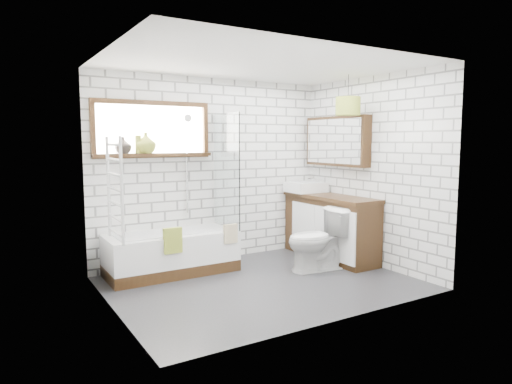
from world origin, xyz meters
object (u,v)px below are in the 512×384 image
basin (306,187)px  pendant (348,106)px  toilet (317,240)px  vanity (330,227)px  bathtub (172,253)px

basin → pendant: bearing=-91.9°
toilet → vanity: bearing=133.1°
bathtub → basin: basin is taller
toilet → basin: bearing=158.5°
toilet → pendant: pendant is taller
vanity → basin: basin is taller
toilet → pendant: size_ratio=2.52×
basin → pendant: 1.45m
bathtub → toilet: size_ratio=2.00×
bathtub → pendant: pendant is taller
bathtub → vanity: size_ratio=1.02×
bathtub → toilet: 1.85m
vanity → basin: bearing=96.8°
bathtub → pendant: bearing=-22.0°
basin → toilet: 1.18m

